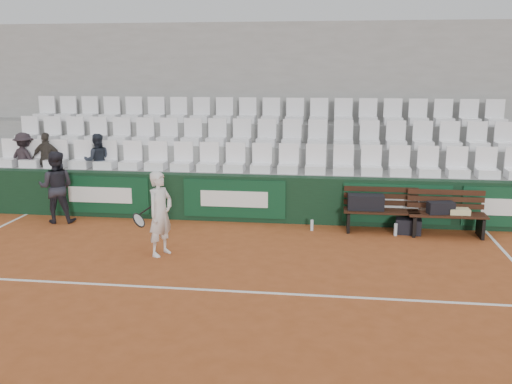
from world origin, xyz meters
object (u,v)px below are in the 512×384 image
(sports_bag_ground, at_px, (408,226))
(bench_right, at_px, (446,225))
(water_bottle_far, at_px, (396,230))
(spectator_c, at_px, (96,141))
(bench_left, at_px, (381,221))
(water_bottle_near, at_px, (312,225))
(ball_kid, at_px, (56,187))
(spectator_b, at_px, (46,140))
(sports_bag_left, at_px, (366,202))
(sports_bag_right, at_px, (441,208))
(tennis_player, at_px, (160,214))
(spectator_a, at_px, (23,140))

(sports_bag_ground, bearing_deg, bench_right, -3.42)
(water_bottle_far, distance_m, spectator_c, 6.93)
(bench_left, bearing_deg, water_bottle_near, -175.58)
(ball_kid, xyz_separation_m, spectator_b, (-0.77, 1.15, 0.85))
(sports_bag_left, height_order, water_bottle_near, sports_bag_left)
(sports_bag_right, distance_m, tennis_player, 5.46)
(ball_kid, distance_m, spectator_c, 1.50)
(tennis_player, bearing_deg, spectator_a, 144.48)
(bench_left, distance_m, spectator_c, 6.60)
(bench_left, height_order, water_bottle_near, bench_left)
(sports_bag_left, distance_m, spectator_c, 6.23)
(sports_bag_left, height_order, water_bottle_far, sports_bag_left)
(sports_bag_right, height_order, ball_kid, ball_kid)
(sports_bag_ground, bearing_deg, water_bottle_far, -145.59)
(bench_left, bearing_deg, sports_bag_right, -6.03)
(sports_bag_right, bearing_deg, bench_right, 3.76)
(spectator_b, bearing_deg, spectator_a, -2.46)
(sports_bag_left, bearing_deg, bench_left, -3.39)
(bench_right, bearing_deg, spectator_b, 172.95)
(ball_kid, distance_m, spectator_b, 1.63)
(sports_bag_right, height_order, sports_bag_ground, sports_bag_right)
(spectator_b, relative_size, spectator_c, 1.01)
(water_bottle_far, bearing_deg, sports_bag_right, 8.74)
(sports_bag_ground, height_order, spectator_b, spectator_b)
(bench_right, height_order, water_bottle_far, bench_right)
(sports_bag_ground, xyz_separation_m, spectator_a, (-8.71, 1.05, 1.47))
(bench_left, xyz_separation_m, spectator_c, (-6.38, 0.99, 1.40))
(spectator_c, bearing_deg, bench_right, 150.59)
(spectator_c, bearing_deg, bench_left, 149.97)
(bench_left, bearing_deg, ball_kid, -178.60)
(sports_bag_right, height_order, spectator_c, spectator_c)
(bench_right, height_order, sports_bag_left, sports_bag_left)
(bench_right, xyz_separation_m, sports_bag_left, (-1.58, 0.13, 0.38))
(bench_right, relative_size, sports_bag_left, 2.09)
(sports_bag_right, bearing_deg, ball_kid, -179.66)
(water_bottle_far, bearing_deg, spectator_c, 169.46)
(tennis_player, height_order, ball_kid, ball_kid)
(sports_bag_left, distance_m, water_bottle_far, 0.81)
(bench_left, bearing_deg, sports_bag_left, 176.61)
(sports_bag_ground, relative_size, ball_kid, 0.32)
(bench_left, height_order, sports_bag_left, sports_bag_left)
(sports_bag_left, xyz_separation_m, water_bottle_near, (-1.07, -0.13, -0.49))
(sports_bag_left, relative_size, water_bottle_near, 3.17)
(water_bottle_near, bearing_deg, sports_bag_left, 6.67)
(water_bottle_near, bearing_deg, water_bottle_far, -5.02)
(bench_right, bearing_deg, sports_bag_right, -176.24)
(spectator_a, bearing_deg, spectator_b, -161.04)
(ball_kid, bearing_deg, bench_left, 169.95)
(sports_bag_left, relative_size, tennis_player, 0.48)
(sports_bag_left, relative_size, spectator_b, 0.58)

